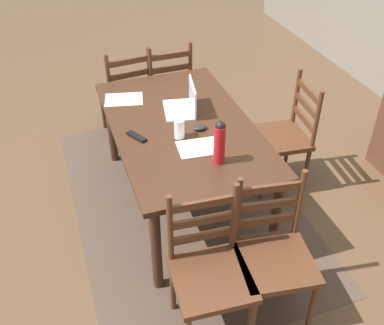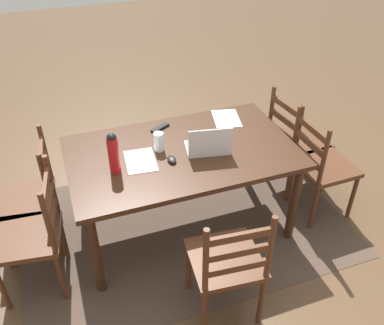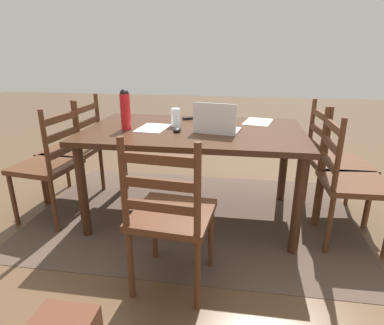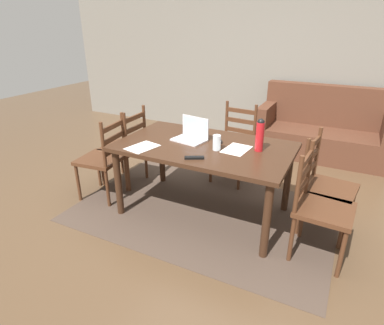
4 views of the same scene
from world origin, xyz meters
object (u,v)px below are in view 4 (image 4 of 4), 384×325
at_px(computer_mouse, 219,142).
at_px(tv_remote, 194,158).
at_px(dining_table, 204,153).
at_px(chair_far_head, 234,145).
at_px(chair_right_far, 325,187).
at_px(couch, 322,131).
at_px(chair_right_near, 320,207).
at_px(laptop, 192,134).
at_px(drinking_glass, 217,143).
at_px(water_bottle, 260,134).
at_px(chair_left_far, 126,147).
at_px(chair_left_near, 104,159).

distance_m(computer_mouse, tv_remote, 0.46).
distance_m(dining_table, chair_far_head, 0.89).
relative_size(chair_right_far, couch, 0.53).
bearing_deg(chair_right_near, chair_far_head, 136.43).
distance_m(dining_table, laptop, 0.24).
bearing_deg(drinking_glass, tv_remote, -107.67).
bearing_deg(water_bottle, chair_left_far, 176.04).
relative_size(couch, computer_mouse, 18.00).
bearing_deg(laptop, tv_remote, -60.82).
xyz_separation_m(laptop, computer_mouse, (0.29, 0.02, -0.04)).
bearing_deg(chair_right_near, chair_left_near, 179.95).
height_order(laptop, drinking_glass, laptop).
xyz_separation_m(chair_left_near, drinking_glass, (1.28, 0.13, 0.36)).
relative_size(chair_left_near, tv_remote, 5.59).
bearing_deg(tv_remote, couch, -46.14).
xyz_separation_m(dining_table, computer_mouse, (0.11, 0.10, 0.10)).
bearing_deg(dining_table, computer_mouse, 42.45).
height_order(dining_table, couch, couch).
xyz_separation_m(chair_right_far, water_bottle, (-0.62, -0.12, 0.45)).
height_order(chair_far_head, chair_left_far, same).
relative_size(chair_right_far, tv_remote, 5.59).
distance_m(couch, tv_remote, 2.77).
bearing_deg(chair_right_near, laptop, 167.91).
bearing_deg(water_bottle, drinking_glass, -156.47).
bearing_deg(chair_left_near, water_bottle, 9.79).
bearing_deg(chair_right_far, dining_table, -169.66).
distance_m(chair_far_head, couch, 1.65).
bearing_deg(drinking_glass, chair_right_near, -7.62).
relative_size(dining_table, laptop, 4.72).
bearing_deg(laptop, chair_right_near, -12.09).
distance_m(dining_table, water_bottle, 0.57).
relative_size(water_bottle, computer_mouse, 3.06).
relative_size(dining_table, computer_mouse, 16.77).
xyz_separation_m(chair_far_head, chair_left_far, (-1.13, -0.67, 0.00)).
bearing_deg(chair_right_far, chair_right_near, -90.04).
relative_size(chair_left_far, tv_remote, 5.59).
distance_m(water_bottle, drinking_glass, 0.40).
bearing_deg(water_bottle, chair_left_near, -170.21).
xyz_separation_m(chair_left_near, chair_far_head, (1.13, 1.07, 0.00)).
bearing_deg(couch, dining_table, -111.46).
height_order(chair_left_far, computer_mouse, chair_left_far).
distance_m(chair_far_head, laptop, 0.88).
bearing_deg(chair_right_near, water_bottle, 155.16).
distance_m(water_bottle, computer_mouse, 0.42).
height_order(dining_table, chair_right_far, chair_right_far).
bearing_deg(tv_remote, laptop, 0.54).
bearing_deg(water_bottle, computer_mouse, 177.79).
height_order(chair_right_near, tv_remote, chair_right_near).
relative_size(chair_left_far, computer_mouse, 9.50).
bearing_deg(chair_far_head, dining_table, -90.25).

